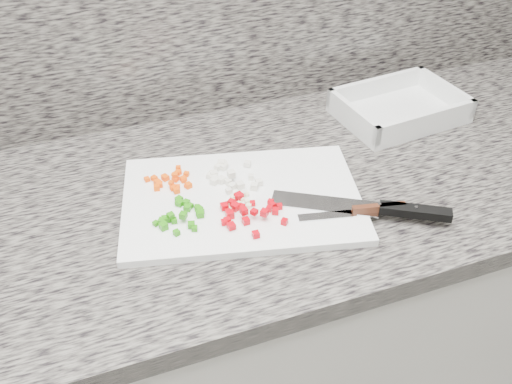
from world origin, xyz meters
The scene contains 11 objects.
cabinet centered at (0.00, 1.44, 0.43)m, with size 3.92×0.62×0.86m, color white.
countertop centered at (0.00, 1.44, 0.88)m, with size 3.96×0.64×0.04m, color #656159.
cutting_board centered at (0.09, 1.40, 0.91)m, with size 0.43×0.29×0.01m, color white.
carrot_pile centered at (-0.02, 1.48, 0.92)m, with size 0.09×0.08×0.02m.
onion_pile centered at (0.09, 1.45, 0.92)m, with size 0.09×0.11×0.02m.
green_pepper_pile centered at (-0.02, 1.38, 0.92)m, with size 0.09×0.10×0.02m.
red_pepper_pile centered at (0.08, 1.35, 0.92)m, with size 0.12×0.12×0.02m.
garlic_pile centered at (0.09, 1.38, 0.92)m, with size 0.05×0.05×0.01m.
chef_knife centered at (0.31, 1.27, 0.92)m, with size 0.29×0.19×0.02m.
paring_knife centered at (0.28, 1.28, 0.92)m, with size 0.19×0.06×0.02m.
tray centered at (0.52, 1.56, 0.92)m, with size 0.28×0.22×0.05m.
Camera 1 is at (-0.16, 0.63, 1.56)m, focal length 40.00 mm.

